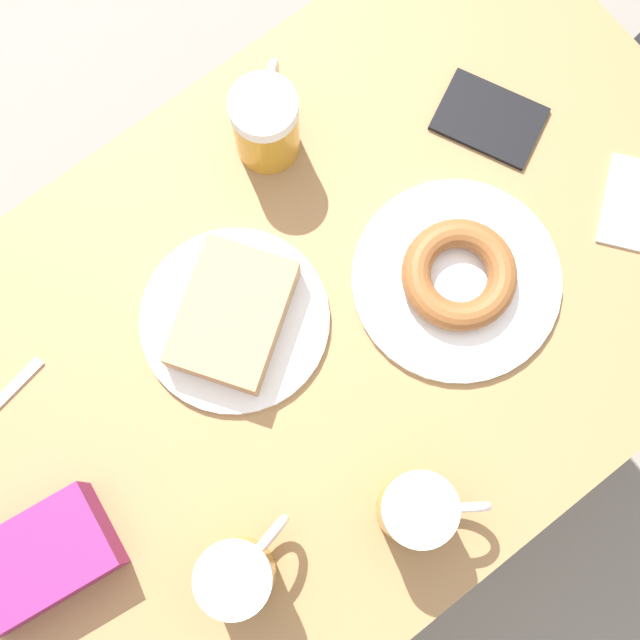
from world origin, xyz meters
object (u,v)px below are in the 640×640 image
beer_mug_left (266,122)px  plate_with_donut (458,277)px  beer_mug_center (239,574)px  passport_near_edge (489,119)px  plate_with_cake (233,317)px  beer_mug_right (418,510)px  blue_pouch (40,560)px

beer_mug_left → plate_with_donut: bearing=14.3°
beer_mug_center → passport_near_edge: beer_mug_center is taller
plate_with_cake → beer_mug_right: bearing=5.5°
plate_with_donut → plate_with_cake: bearing=-117.1°
plate_with_donut → blue_pouch: bearing=-93.1°
plate_with_cake → beer_mug_right: beer_mug_right is taller
beer_mug_left → beer_mug_right: same height
beer_mug_left → beer_mug_center: (0.39, -0.33, 0.00)m
beer_mug_right → passport_near_edge: (-0.31, 0.37, -0.05)m
plate_with_donut → beer_mug_left: beer_mug_left is taller
passport_near_edge → plate_with_cake: bearing=-88.2°
plate_with_cake → beer_mug_left: 0.23m
plate_with_donut → beer_mug_right: bearing=-49.7°
beer_mug_center → beer_mug_right: size_ratio=1.04×
beer_mug_left → beer_mug_right: bearing=-16.9°
plate_with_donut → beer_mug_left: (-0.27, -0.07, 0.04)m
plate_with_donut → beer_mug_right: (0.18, -0.21, 0.04)m
passport_near_edge → beer_mug_right: bearing=-50.1°
plate_with_cake → blue_pouch: blue_pouch is taller
beer_mug_center → beer_mug_right: 0.20m
beer_mug_left → blue_pouch: (0.24, -0.49, -0.03)m
beer_mug_left → passport_near_edge: bearing=58.7°
plate_with_cake → beer_mug_right: 0.30m
blue_pouch → beer_mug_left: bearing=116.5°
passport_near_edge → blue_pouch: blue_pouch is taller
plate_with_donut → beer_mug_center: (0.11, -0.40, 0.04)m
plate_with_donut → beer_mug_right: 0.27m
plate_with_donut → beer_mug_right: size_ratio=2.15×
beer_mug_center → passport_near_edge: size_ratio=0.79×
beer_mug_left → beer_mug_right: 0.47m
plate_with_donut → beer_mug_center: size_ratio=2.07×
plate_with_donut → passport_near_edge: 0.21m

